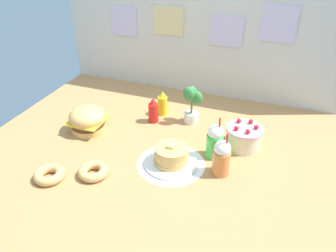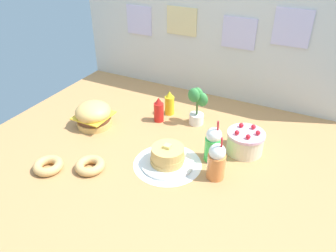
{
  "view_description": "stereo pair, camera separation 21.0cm",
  "coord_description": "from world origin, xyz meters",
  "px_view_note": "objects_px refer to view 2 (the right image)",
  "views": [
    {
      "loc": [
        0.69,
        -1.56,
        1.27
      ],
      "look_at": [
        0.07,
        0.11,
        0.16
      ],
      "focal_mm": 35.66,
      "sensor_mm": 36.0,
      "label": 1
    },
    {
      "loc": [
        0.88,
        -1.48,
        1.27
      ],
      "look_at": [
        0.07,
        0.11,
        0.16
      ],
      "focal_mm": 35.66,
      "sensor_mm": 36.0,
      "label": 2
    }
  ],
  "objects_px": {
    "donut_chocolate": "(90,165)",
    "layer_cake": "(245,142)",
    "ketchup_bottle": "(159,110)",
    "burger": "(93,115)",
    "donut_pink_glaze": "(48,166)",
    "pancake_stack": "(168,157)",
    "potted_plant": "(197,104)",
    "orange_float_cup": "(216,161)",
    "cream_soda_cup": "(213,144)",
    "mustard_bottle": "(169,103)"
  },
  "relations": [
    {
      "from": "cream_soda_cup",
      "to": "orange_float_cup",
      "type": "distance_m",
      "value": 0.17
    },
    {
      "from": "layer_cake",
      "to": "mustard_bottle",
      "type": "relative_size",
      "value": 1.25
    },
    {
      "from": "burger",
      "to": "mustard_bottle",
      "type": "bearing_deg",
      "value": 44.32
    },
    {
      "from": "layer_cake",
      "to": "cream_soda_cup",
      "type": "relative_size",
      "value": 0.83
    },
    {
      "from": "burger",
      "to": "mustard_bottle",
      "type": "xyz_separation_m",
      "value": [
        0.41,
        0.4,
        0.0
      ]
    },
    {
      "from": "mustard_bottle",
      "to": "orange_float_cup",
      "type": "bearing_deg",
      "value": -43.55
    },
    {
      "from": "cream_soda_cup",
      "to": "donut_pink_glaze",
      "type": "relative_size",
      "value": 1.61
    },
    {
      "from": "cream_soda_cup",
      "to": "pancake_stack",
      "type": "bearing_deg",
      "value": -142.09
    },
    {
      "from": "orange_float_cup",
      "to": "donut_chocolate",
      "type": "relative_size",
      "value": 1.61
    },
    {
      "from": "cream_soda_cup",
      "to": "mustard_bottle",
      "type": "bearing_deg",
      "value": 141.67
    },
    {
      "from": "layer_cake",
      "to": "donut_pink_glaze",
      "type": "height_order",
      "value": "layer_cake"
    },
    {
      "from": "burger",
      "to": "donut_pink_glaze",
      "type": "xyz_separation_m",
      "value": [
        0.07,
        -0.53,
        -0.06
      ]
    },
    {
      "from": "cream_soda_cup",
      "to": "orange_float_cup",
      "type": "xyz_separation_m",
      "value": [
        0.08,
        -0.15,
        0.0
      ]
    },
    {
      "from": "cream_soda_cup",
      "to": "potted_plant",
      "type": "relative_size",
      "value": 0.98
    },
    {
      "from": "cream_soda_cup",
      "to": "orange_float_cup",
      "type": "relative_size",
      "value": 1.0
    },
    {
      "from": "burger",
      "to": "pancake_stack",
      "type": "xyz_separation_m",
      "value": [
        0.68,
        -0.17,
        -0.03
      ]
    },
    {
      "from": "pancake_stack",
      "to": "orange_float_cup",
      "type": "distance_m",
      "value": 0.3
    },
    {
      "from": "donut_pink_glaze",
      "to": "donut_chocolate",
      "type": "height_order",
      "value": "same"
    },
    {
      "from": "mustard_bottle",
      "to": "burger",
      "type": "bearing_deg",
      "value": -135.68
    },
    {
      "from": "burger",
      "to": "layer_cake",
      "type": "distance_m",
      "value": 1.07
    },
    {
      "from": "cream_soda_cup",
      "to": "donut_pink_glaze",
      "type": "height_order",
      "value": "cream_soda_cup"
    },
    {
      "from": "burger",
      "to": "cream_soda_cup",
      "type": "distance_m",
      "value": 0.9
    },
    {
      "from": "layer_cake",
      "to": "donut_chocolate",
      "type": "xyz_separation_m",
      "value": [
        -0.77,
        -0.59,
        -0.05
      ]
    },
    {
      "from": "pancake_stack",
      "to": "mustard_bottle",
      "type": "distance_m",
      "value": 0.63
    },
    {
      "from": "layer_cake",
      "to": "orange_float_cup",
      "type": "distance_m",
      "value": 0.33
    },
    {
      "from": "donut_pink_glaze",
      "to": "donut_chocolate",
      "type": "distance_m",
      "value": 0.25
    },
    {
      "from": "layer_cake",
      "to": "donut_pink_glaze",
      "type": "bearing_deg",
      "value": -144.4
    },
    {
      "from": "donut_chocolate",
      "to": "layer_cake",
      "type": "bearing_deg",
      "value": 37.73
    },
    {
      "from": "donut_chocolate",
      "to": "burger",
      "type": "bearing_deg",
      "value": 124.62
    },
    {
      "from": "mustard_bottle",
      "to": "donut_pink_glaze",
      "type": "height_order",
      "value": "mustard_bottle"
    },
    {
      "from": "mustard_bottle",
      "to": "ketchup_bottle",
      "type": "bearing_deg",
      "value": -99.93
    },
    {
      "from": "orange_float_cup",
      "to": "donut_pink_glaze",
      "type": "xyz_separation_m",
      "value": [
        -0.91,
        -0.39,
        -0.08
      ]
    },
    {
      "from": "pancake_stack",
      "to": "layer_cake",
      "type": "bearing_deg",
      "value": 42.28
    },
    {
      "from": "cream_soda_cup",
      "to": "potted_plant",
      "type": "distance_m",
      "value": 0.44
    },
    {
      "from": "layer_cake",
      "to": "potted_plant",
      "type": "xyz_separation_m",
      "value": [
        -0.41,
        0.18,
        0.08
      ]
    },
    {
      "from": "donut_chocolate",
      "to": "potted_plant",
      "type": "height_order",
      "value": "potted_plant"
    },
    {
      "from": "layer_cake",
      "to": "ketchup_bottle",
      "type": "height_order",
      "value": "ketchup_bottle"
    },
    {
      "from": "mustard_bottle",
      "to": "donut_pink_glaze",
      "type": "bearing_deg",
      "value": -110.1
    },
    {
      "from": "cream_soda_cup",
      "to": "donut_chocolate",
      "type": "distance_m",
      "value": 0.75
    },
    {
      "from": "pancake_stack",
      "to": "ketchup_bottle",
      "type": "height_order",
      "value": "ketchup_bottle"
    },
    {
      "from": "ketchup_bottle",
      "to": "cream_soda_cup",
      "type": "distance_m",
      "value": 0.58
    },
    {
      "from": "ketchup_bottle",
      "to": "donut_chocolate",
      "type": "height_order",
      "value": "ketchup_bottle"
    },
    {
      "from": "cream_soda_cup",
      "to": "donut_pink_glaze",
      "type": "xyz_separation_m",
      "value": [
        -0.83,
        -0.54,
        -0.08
      ]
    },
    {
      "from": "donut_chocolate",
      "to": "potted_plant",
      "type": "xyz_separation_m",
      "value": [
        0.36,
        0.78,
        0.13
      ]
    },
    {
      "from": "donut_pink_glaze",
      "to": "donut_chocolate",
      "type": "xyz_separation_m",
      "value": [
        0.22,
        0.11,
        0.0
      ]
    },
    {
      "from": "pancake_stack",
      "to": "potted_plant",
      "type": "height_order",
      "value": "potted_plant"
    },
    {
      "from": "burger",
      "to": "orange_float_cup",
      "type": "bearing_deg",
      "value": -8.37
    },
    {
      "from": "pancake_stack",
      "to": "orange_float_cup",
      "type": "bearing_deg",
      "value": 4.31
    },
    {
      "from": "pancake_stack",
      "to": "donut_pink_glaze",
      "type": "height_order",
      "value": "pancake_stack"
    },
    {
      "from": "pancake_stack",
      "to": "ketchup_bottle",
      "type": "relative_size",
      "value": 1.7
    }
  ]
}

